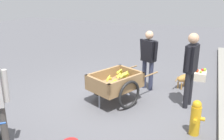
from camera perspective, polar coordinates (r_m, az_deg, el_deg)
The scene contains 7 objects.
ground_plane at distance 6.02m, azimuth -0.45°, elevation -6.63°, with size 24.00×24.00×0.00m, color #56565B.
fruit_cart at distance 5.74m, azimuth 0.82°, elevation -3.14°, with size 1.82×1.39×0.73m.
vendor_person at distance 6.40m, azimuth 8.18°, elevation 3.28°, with size 0.33×0.51×1.51m.
dog at distance 6.87m, azimuth 15.93°, elevation -1.67°, with size 0.60×0.39×0.40m.
fire_hydrant at distance 4.81m, azimuth 18.26°, elevation -10.15°, with size 0.25×0.25×0.67m.
apple_crate at distance 7.64m, azimuth 19.19°, elevation -1.12°, with size 0.44×0.32×0.31m.
bystander_person at distance 5.61m, azimuth 17.30°, elevation 1.35°, with size 0.51×0.28×1.64m.
Camera 1 is at (5.04, 2.04, 2.58)m, focal length 40.73 mm.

